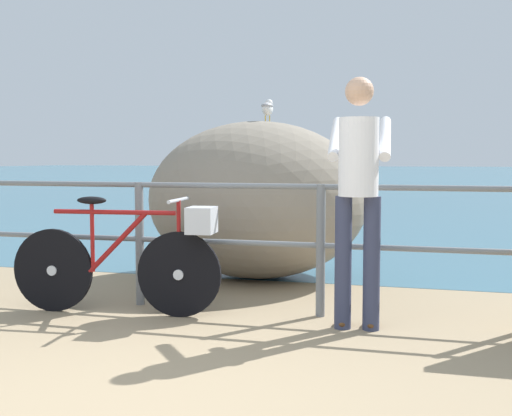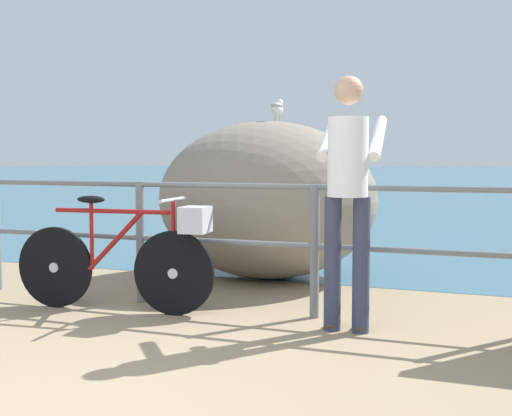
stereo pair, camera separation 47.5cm
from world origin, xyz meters
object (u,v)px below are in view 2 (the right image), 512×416
Objects in this scene: seagull at (277,107)px; bicycle at (130,254)px; breakwater_boulder_main at (267,200)px; person_at_railing at (348,190)px.

bicycle is at bearing 155.39° from seagull.
seagull reaches higher than breakwater_boulder_main.
bicycle is 4.97× the size of seagull.
person_at_railing is 0.79× the size of breakwater_boulder_main.
bicycle is 1.80m from person_at_railing.
seagull is at bearing 39.82° from breakwater_boulder_main.
seagull is (0.09, 0.07, 0.93)m from breakwater_boulder_main.
person_at_railing is 2.13m from breakwater_boulder_main.
seagull is at bearing 67.22° from bicycle.
breakwater_boulder_main is 6.57× the size of seagull.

